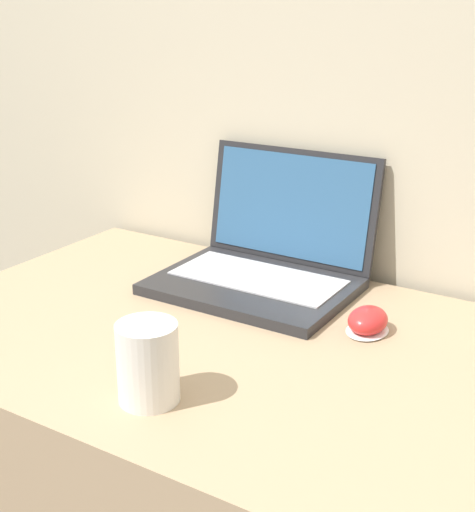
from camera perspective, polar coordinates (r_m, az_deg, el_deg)
wall_back at (r=1.42m, az=7.41°, el=17.89°), size 7.00×0.04×2.50m
laptop at (r=1.38m, az=2.30°, el=-0.15°), size 0.37×0.31×0.25m
drink_cup at (r=0.99m, az=-7.19°, el=-8.37°), size 0.09×0.09×0.11m
computer_mouse at (r=1.21m, az=10.38°, el=-5.19°), size 0.07×0.09×0.04m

